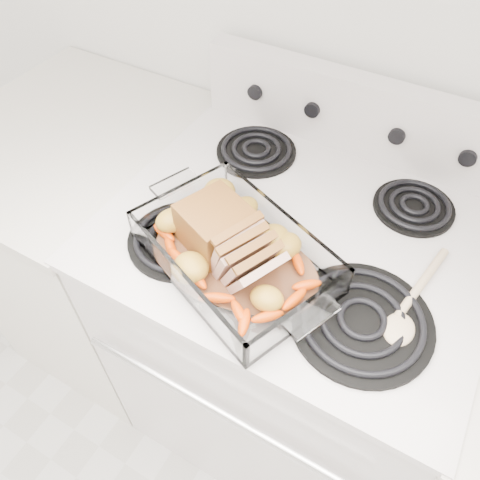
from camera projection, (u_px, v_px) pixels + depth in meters
The scene contains 6 objects.
electric_range at pixel (285, 333), 1.31m from camera, with size 0.78×0.70×1.12m.
counter_left at pixel (102, 247), 1.54m from camera, with size 0.58×0.68×0.93m.
baking_dish at pixel (235, 257), 0.87m from camera, with size 0.36×0.24×0.07m.
pork_roast at pixel (220, 239), 0.86m from camera, with size 0.21×0.11×0.09m.
roast_vegetables at pixel (243, 240), 0.89m from camera, with size 0.37×0.20×0.04m.
wooden_spoon at pixel (409, 308), 0.82m from camera, with size 0.06×0.25×0.02m.
Camera 1 is at (0.22, 1.02, 1.65)m, focal length 35.00 mm.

